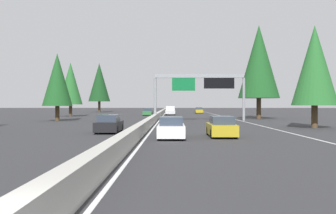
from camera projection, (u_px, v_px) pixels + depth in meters
ground_plane at (160, 118)px, 64.80m from camera, size 320.00×320.00×0.00m
median_barrier at (162, 112)px, 84.80m from camera, size 180.00×0.56×0.90m
shoulder_stripe_right at (221, 116)px, 74.67m from camera, size 160.00×0.16×0.01m
shoulder_stripe_median at (163, 116)px, 74.80m from camera, size 160.00×0.16×0.01m
sign_gantry_overhead at (201, 84)px, 53.19m from camera, size 0.50×12.68×6.47m
sedan_far_right at (171, 128)px, 26.01m from camera, size 4.40×1.80×1.47m
sedan_near_right at (221, 127)px, 27.25m from camera, size 4.40×1.80×1.47m
pickup_mid_left at (170, 111)px, 80.81m from camera, size 5.60×2.00×1.86m
sedan_mid_right at (199, 110)px, 96.00m from camera, size 4.40×1.80×1.47m
oncoming_near at (148, 112)px, 77.56m from camera, size 4.40×1.80×1.47m
oncoming_far at (109, 124)px, 31.12m from camera, size 4.40×1.80×1.47m
conifer_right_near at (315, 66)px, 37.09m from camera, size 4.39×4.39×9.98m
conifer_right_mid at (259, 62)px, 60.64m from camera, size 6.52×6.52×14.82m
conifer_left_near at (57, 80)px, 53.11m from camera, size 4.12×4.12×9.35m
conifer_left_mid at (71, 84)px, 72.58m from camera, size 4.48×4.48×10.17m
conifer_left_far at (99, 82)px, 109.38m from camera, size 6.16×6.16×13.99m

